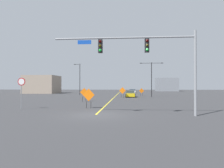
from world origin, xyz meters
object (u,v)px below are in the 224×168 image
(construction_sign_right_lane, at_px, (84,93))
(car_yellow_distant, at_px, (130,94))
(stop_sign, at_px, (21,87))
(traffic_signal_assembly, at_px, (147,53))
(construction_sign_median_far, at_px, (122,91))
(car_white_mid, at_px, (132,91))
(construction_sign_right_shoulder, at_px, (142,91))
(street_lamp_mid_left, at_px, (79,78))
(construction_sign_median_near, at_px, (89,96))
(street_lamp_far_right, at_px, (151,76))

(construction_sign_right_lane, distance_m, car_yellow_distant, 13.84)
(stop_sign, bearing_deg, traffic_signal_assembly, -13.88)
(construction_sign_median_far, bearing_deg, car_white_mid, 84.01)
(construction_sign_right_shoulder, xyz_separation_m, car_yellow_distant, (-2.55, -3.50, -0.46))
(street_lamp_mid_left, xyz_separation_m, construction_sign_median_near, (8.12, -28.53, -3.12))
(street_lamp_mid_left, distance_m, street_lamp_far_right, 18.95)
(traffic_signal_assembly, distance_m, car_yellow_distant, 24.83)
(street_lamp_far_right, bearing_deg, car_white_mid, 98.43)
(car_yellow_distant, bearing_deg, traffic_signal_assembly, -88.35)
(construction_sign_right_lane, distance_m, construction_sign_median_far, 10.61)
(traffic_signal_assembly, xyz_separation_m, construction_sign_median_near, (-5.47, 4.34, -3.64))
(construction_sign_median_near, height_order, construction_sign_right_shoulder, construction_sign_median_near)
(stop_sign, xyz_separation_m, car_yellow_distant, (11.18, 21.52, -1.52))
(construction_sign_right_lane, relative_size, construction_sign_median_near, 0.99)
(traffic_signal_assembly, height_order, construction_sign_right_lane, traffic_signal_assembly)
(traffic_signal_assembly, distance_m, car_white_mid, 47.59)
(street_lamp_far_right, bearing_deg, construction_sign_right_shoulder, 122.57)
(street_lamp_mid_left, relative_size, construction_sign_right_shoulder, 4.49)
(construction_sign_median_far, xyz_separation_m, car_white_mid, (2.70, 25.72, -0.70))
(construction_sign_right_lane, bearing_deg, car_yellow_distant, 59.14)
(street_lamp_mid_left, distance_m, car_yellow_distant, 15.83)
(construction_sign_median_far, distance_m, car_yellow_distant, 3.28)
(stop_sign, xyz_separation_m, construction_sign_right_shoulder, (13.73, 25.02, -1.06))
(traffic_signal_assembly, xyz_separation_m, stop_sign, (-11.88, 2.94, -2.74))
(traffic_signal_assembly, relative_size, construction_sign_median_far, 5.41)
(construction_sign_right_shoulder, height_order, construction_sign_median_far, construction_sign_median_far)
(construction_sign_median_near, bearing_deg, street_lamp_mid_left, 105.88)
(street_lamp_mid_left, bearing_deg, construction_sign_right_shoulder, -17.67)
(street_lamp_mid_left, height_order, construction_sign_right_lane, street_lamp_mid_left)
(stop_sign, distance_m, car_yellow_distant, 24.30)
(traffic_signal_assembly, relative_size, stop_sign, 3.58)
(stop_sign, height_order, construction_sign_median_far, stop_sign)
(construction_sign_median_far, bearing_deg, street_lamp_mid_left, 135.19)
(street_lamp_mid_left, relative_size, car_white_mid, 2.02)
(car_yellow_distant, bearing_deg, stop_sign, -117.45)
(construction_sign_right_lane, relative_size, construction_sign_right_shoulder, 1.13)
(traffic_signal_assembly, bearing_deg, street_lamp_mid_left, 112.45)
(traffic_signal_assembly, relative_size, street_lamp_mid_left, 1.39)
(construction_sign_right_shoulder, bearing_deg, street_lamp_mid_left, 162.33)
(construction_sign_median_near, distance_m, construction_sign_median_far, 17.62)
(car_white_mid, distance_m, car_yellow_distant, 22.96)
(stop_sign, distance_m, car_white_mid, 46.14)
(traffic_signal_assembly, distance_m, construction_sign_median_near, 7.87)
(car_white_mid, relative_size, car_yellow_distant, 0.90)
(construction_sign_right_lane, xyz_separation_m, construction_sign_right_shoulder, (9.64, 15.36, -0.16))
(stop_sign, height_order, construction_sign_right_lane, stop_sign)
(car_yellow_distant, bearing_deg, construction_sign_median_near, -103.32)
(street_lamp_far_right, bearing_deg, street_lamp_mid_left, 155.70)
(traffic_signal_assembly, distance_m, construction_sign_right_lane, 15.25)
(street_lamp_mid_left, distance_m, construction_sign_right_lane, 21.32)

